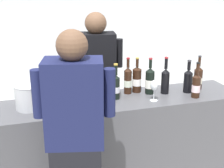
{
  "coord_description": "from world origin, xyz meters",
  "views": [
    {
      "loc": [
        -0.84,
        -2.48,
        1.96
      ],
      "look_at": [
        -0.1,
        0.0,
        1.1
      ],
      "focal_mm": 50.59,
      "sensor_mm": 36.0,
      "label": 1
    }
  ],
  "objects_px": {
    "wine_bottle_8": "(89,90)",
    "wine_bottle_9": "(100,84)",
    "wine_bottle_7": "(137,79)",
    "person_server": "(97,93)",
    "wine_bottle_0": "(198,78)",
    "person_guest": "(76,152)",
    "wine_bottle_10": "(188,80)",
    "wine_glass": "(154,86)",
    "wine_bottle_6": "(53,100)",
    "wine_bottle_1": "(165,80)",
    "wine_bottle_11": "(128,80)",
    "wine_bottle_2": "(79,96)",
    "wine_bottle_3": "(116,86)",
    "wine_bottle_5": "(196,86)",
    "wine_bottle_4": "(150,81)",
    "ice_bucket": "(30,96)"
  },
  "relations": [
    {
      "from": "wine_bottle_0",
      "to": "person_guest",
      "type": "height_order",
      "value": "person_guest"
    },
    {
      "from": "wine_bottle_7",
      "to": "wine_bottle_11",
      "type": "xyz_separation_m",
      "value": [
        -0.09,
        -0.01,
        0.0
      ]
    },
    {
      "from": "wine_bottle_6",
      "to": "ice_bucket",
      "type": "relative_size",
      "value": 1.27
    },
    {
      "from": "wine_bottle_11",
      "to": "wine_bottle_9",
      "type": "bearing_deg",
      "value": 177.78
    },
    {
      "from": "wine_bottle_9",
      "to": "wine_bottle_11",
      "type": "xyz_separation_m",
      "value": [
        0.26,
        -0.01,
        0.01
      ]
    },
    {
      "from": "wine_bottle_4",
      "to": "wine_bottle_7",
      "type": "xyz_separation_m",
      "value": [
        -0.1,
        0.07,
        0.0
      ]
    },
    {
      "from": "wine_bottle_2",
      "to": "person_guest",
      "type": "distance_m",
      "value": 0.51
    },
    {
      "from": "wine_bottle_2",
      "to": "wine_bottle_5",
      "type": "distance_m",
      "value": 1.06
    },
    {
      "from": "wine_bottle_3",
      "to": "wine_glass",
      "type": "relative_size",
      "value": 1.7
    },
    {
      "from": "wine_bottle_1",
      "to": "wine_bottle_10",
      "type": "distance_m",
      "value": 0.22
    },
    {
      "from": "wine_bottle_3",
      "to": "wine_bottle_5",
      "type": "distance_m",
      "value": 0.72
    },
    {
      "from": "wine_bottle_0",
      "to": "ice_bucket",
      "type": "distance_m",
      "value": 1.58
    },
    {
      "from": "wine_bottle_3",
      "to": "wine_glass",
      "type": "xyz_separation_m",
      "value": [
        0.3,
        -0.14,
        0.02
      ]
    },
    {
      "from": "wine_bottle_8",
      "to": "wine_bottle_2",
      "type": "bearing_deg",
      "value": -129.86
    },
    {
      "from": "wine_bottle_1",
      "to": "wine_bottle_8",
      "type": "xyz_separation_m",
      "value": [
        -0.73,
        -0.04,
        -0.01
      ]
    },
    {
      "from": "wine_bottle_8",
      "to": "wine_bottle_11",
      "type": "bearing_deg",
      "value": 19.15
    },
    {
      "from": "wine_bottle_4",
      "to": "wine_bottle_11",
      "type": "bearing_deg",
      "value": 162.63
    },
    {
      "from": "wine_bottle_3",
      "to": "wine_bottle_5",
      "type": "height_order",
      "value": "wine_bottle_5"
    },
    {
      "from": "wine_bottle_6",
      "to": "person_guest",
      "type": "height_order",
      "value": "person_guest"
    },
    {
      "from": "wine_bottle_8",
      "to": "person_server",
      "type": "distance_m",
      "value": 0.67
    },
    {
      "from": "ice_bucket",
      "to": "wine_bottle_2",
      "type": "bearing_deg",
      "value": -23.73
    },
    {
      "from": "wine_bottle_10",
      "to": "wine_bottle_11",
      "type": "distance_m",
      "value": 0.56
    },
    {
      "from": "wine_bottle_3",
      "to": "wine_bottle_11",
      "type": "xyz_separation_m",
      "value": [
        0.15,
        0.1,
        0.01
      ]
    },
    {
      "from": "wine_bottle_10",
      "to": "wine_bottle_3",
      "type": "bearing_deg",
      "value": 177.99
    },
    {
      "from": "wine_bottle_2",
      "to": "wine_bottle_7",
      "type": "relative_size",
      "value": 0.97
    },
    {
      "from": "wine_bottle_10",
      "to": "wine_bottle_2",
      "type": "bearing_deg",
      "value": -172.22
    },
    {
      "from": "wine_bottle_4",
      "to": "wine_bottle_8",
      "type": "bearing_deg",
      "value": -172.47
    },
    {
      "from": "wine_bottle_5",
      "to": "wine_glass",
      "type": "bearing_deg",
      "value": 176.07
    },
    {
      "from": "wine_bottle_1",
      "to": "wine_bottle_11",
      "type": "bearing_deg",
      "value": 163.82
    },
    {
      "from": "wine_bottle_7",
      "to": "wine_glass",
      "type": "height_order",
      "value": "wine_bottle_7"
    },
    {
      "from": "wine_bottle_6",
      "to": "wine_bottle_1",
      "type": "bearing_deg",
      "value": 8.93
    },
    {
      "from": "wine_bottle_7",
      "to": "person_guest",
      "type": "distance_m",
      "value": 1.04
    },
    {
      "from": "wine_bottle_3",
      "to": "wine_bottle_4",
      "type": "relative_size",
      "value": 0.95
    },
    {
      "from": "wine_bottle_4",
      "to": "wine_bottle_10",
      "type": "height_order",
      "value": "wine_bottle_4"
    },
    {
      "from": "wine_bottle_7",
      "to": "person_server",
      "type": "height_order",
      "value": "person_server"
    },
    {
      "from": "wine_bottle_9",
      "to": "person_guest",
      "type": "distance_m",
      "value": 0.83
    },
    {
      "from": "wine_bottle_9",
      "to": "person_server",
      "type": "xyz_separation_m",
      "value": [
        0.07,
        0.44,
        -0.25
      ]
    },
    {
      "from": "wine_bottle_0",
      "to": "person_guest",
      "type": "distance_m",
      "value": 1.47
    },
    {
      "from": "wine_bottle_6",
      "to": "wine_bottle_7",
      "type": "height_order",
      "value": "wine_bottle_7"
    },
    {
      "from": "wine_bottle_8",
      "to": "wine_bottle_9",
      "type": "bearing_deg",
      "value": 47.16
    },
    {
      "from": "wine_bottle_4",
      "to": "wine_bottle_9",
      "type": "height_order",
      "value": "wine_bottle_4"
    },
    {
      "from": "wine_bottle_0",
      "to": "wine_bottle_2",
      "type": "bearing_deg",
      "value": -170.49
    },
    {
      "from": "ice_bucket",
      "to": "wine_bottle_3",
      "type": "bearing_deg",
      "value": 0.33
    },
    {
      "from": "wine_bottle_4",
      "to": "wine_bottle_11",
      "type": "distance_m",
      "value": 0.2
    },
    {
      "from": "wine_bottle_4",
      "to": "person_server",
      "type": "height_order",
      "value": "person_server"
    },
    {
      "from": "wine_bottle_5",
      "to": "wine_bottle_9",
      "type": "relative_size",
      "value": 0.98
    },
    {
      "from": "wine_bottle_2",
      "to": "wine_bottle_4",
      "type": "height_order",
      "value": "wine_bottle_4"
    },
    {
      "from": "wine_bottle_0",
      "to": "wine_bottle_10",
      "type": "height_order",
      "value": "wine_bottle_0"
    },
    {
      "from": "wine_bottle_10",
      "to": "wine_glass",
      "type": "distance_m",
      "value": 0.41
    },
    {
      "from": "wine_bottle_5",
      "to": "wine_bottle_8",
      "type": "xyz_separation_m",
      "value": [
        -0.95,
        0.13,
        0.01
      ]
    }
  ]
}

